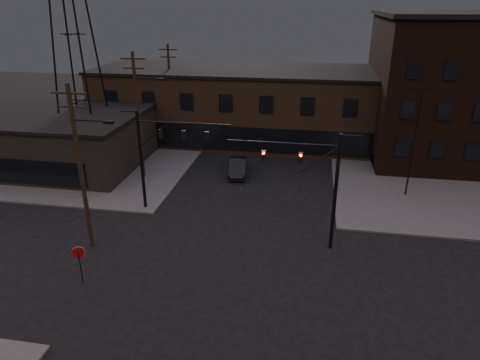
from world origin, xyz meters
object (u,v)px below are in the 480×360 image
Objects in this scene: stop_sign at (79,256)px; parked_car_lot_a at (396,159)px; car_crossing at (238,167)px; traffic_signal_near at (318,179)px; parked_car_lot_b at (396,150)px; traffic_signal_far at (156,150)px.

stop_sign reaches higher than parked_car_lot_a.
stop_sign is 19.35m from car_crossing.
stop_sign is at bearing -154.10° from traffic_signal_near.
car_crossing is (-15.72, -7.68, -0.02)m from parked_car_lot_b.
parked_car_lot_a is at bearing 47.03° from stop_sign.
parked_car_lot_a is 1.06× the size of car_crossing.
traffic_signal_far is at bearing 163.83° from traffic_signal_near.
traffic_signal_far is 26.35m from parked_car_lot_b.
traffic_signal_far is 3.23× the size of stop_sign.
stop_sign is 0.52× the size of parked_car_lot_a.
car_crossing is (-7.33, 11.86, -4.19)m from traffic_signal_near.
car_crossing is at bearing 96.40° from parked_car_lot_a.
traffic_signal_far is 23.98m from parked_car_lot_a.
traffic_signal_near is 12.57m from traffic_signal_far.
parked_car_lot_a is at bearing 8.88° from car_crossing.
traffic_signal_near is 21.67m from parked_car_lot_b.
traffic_signal_near is 1.90× the size of parked_car_lot_b.
traffic_signal_far is at bearing -126.87° from car_crossing.
parked_car_lot_a is at bearing 178.90° from parked_car_lot_b.
parked_car_lot_b is (20.47, 16.04, -4.25)m from traffic_signal_far.
stop_sign reaches higher than car_crossing.
traffic_signal_near is at bearing -65.59° from car_crossing.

